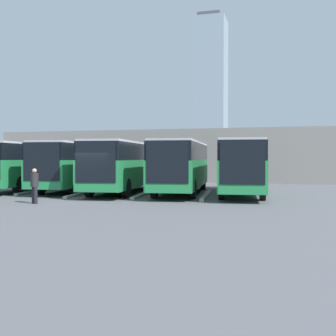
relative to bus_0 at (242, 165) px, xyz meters
The scene contains 13 objects.
ground_plane 9.38m from the bus_0, 36.18° to the left, with size 600.00×600.00×0.00m, color #5B5B60.
bus_0 is the anchor object (origin of this frame).
curb_divider_0 3.00m from the bus_0, 40.63° to the left, with size 0.24×6.41×0.15m, color #9E9E99.
bus_1 3.72m from the bus_0, ahead, with size 3.63×11.00×3.24m.
curb_divider_1 6.09m from the bus_0, 17.48° to the left, with size 0.24×6.41×0.15m, color #9E9E99.
bus_2 7.45m from the bus_0, ahead, with size 3.63×11.00×3.24m.
curb_divider_2 9.70m from the bus_0, 13.42° to the left, with size 0.24×6.41×0.15m, color #9E9E99.
bus_3 11.14m from the bus_0, ahead, with size 3.63×11.00×3.24m.
curb_divider_3 13.18m from the bus_0, ahead, with size 0.24×6.41×0.15m, color #9E9E99.
bus_4 14.85m from the bus_0, ahead, with size 3.63×11.00×3.24m.
pedestrian 12.09m from the bus_0, 40.20° to the left, with size 0.53×0.53×1.72m.
station_building 18.13m from the bus_0, 65.80° to the right, with size 36.96×12.29×4.90m.
office_tower 198.12m from the bus_0, 79.12° to the right, with size 16.54×16.54×76.41m.
Camera 1 is at (-10.16, 20.29, 2.25)m, focal length 45.00 mm.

